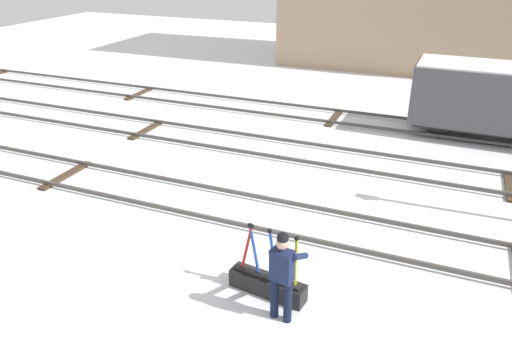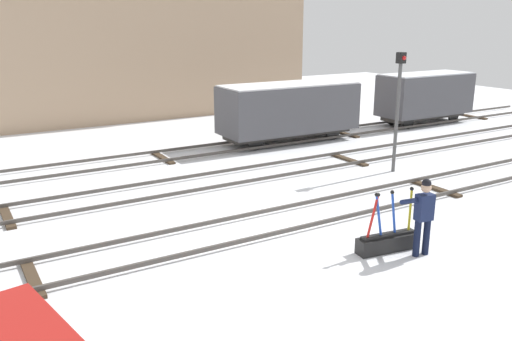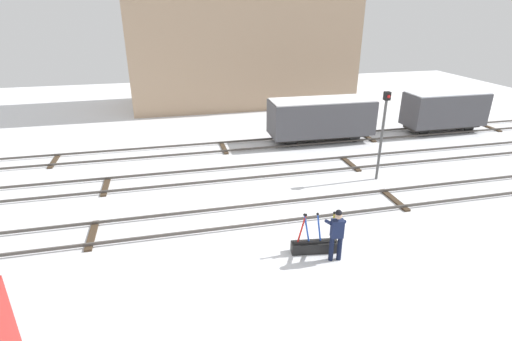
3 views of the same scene
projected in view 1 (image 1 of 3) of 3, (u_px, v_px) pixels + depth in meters
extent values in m
plane|color=white|center=(255.00, 216.00, 12.10)|extent=(60.00, 60.00, 0.00)
cube|color=#4C4742|center=(243.00, 225.00, 11.44)|extent=(44.00, 0.07, 0.10)
cube|color=#4C4742|center=(266.00, 198.00, 12.65)|extent=(44.00, 0.07, 0.10)
cube|color=#423323|center=(66.00, 175.00, 14.10)|extent=(0.24, 1.94, 0.08)
cube|color=#4C4742|center=(298.00, 160.00, 14.85)|extent=(44.00, 0.07, 0.10)
cube|color=#4C4742|center=(311.00, 144.00, 16.06)|extent=(44.00, 0.07, 0.10)
cube|color=#423323|center=(147.00, 130.00, 17.52)|extent=(0.24, 1.94, 0.08)
cube|color=#423323|center=(510.00, 186.00, 13.47)|extent=(0.24, 1.94, 0.08)
cube|color=#4C4742|center=(330.00, 122.00, 18.05)|extent=(44.00, 0.07, 0.10)
cube|color=#4C4742|center=(339.00, 110.00, 19.26)|extent=(44.00, 0.07, 0.10)
cube|color=#423323|center=(139.00, 94.00, 21.73)|extent=(0.24, 1.94, 0.08)
cube|color=#423323|center=(334.00, 118.00, 18.69)|extent=(0.24, 1.94, 0.08)
cube|color=black|center=(268.00, 285.00, 9.35)|extent=(1.55, 0.56, 0.36)
cube|color=black|center=(268.00, 276.00, 9.26)|extent=(1.38, 0.38, 0.06)
cylinder|color=red|center=(247.00, 248.00, 9.27)|extent=(0.29, 0.09, 1.04)
sphere|color=black|center=(252.00, 226.00, 9.00)|extent=(0.09, 0.09, 0.09)
cylinder|color=#1E47B7|center=(254.00, 250.00, 9.19)|extent=(0.25, 0.09, 1.04)
sphere|color=black|center=(250.00, 225.00, 9.02)|extent=(0.09, 0.09, 0.09)
cylinder|color=#1E47B7|center=(273.00, 256.00, 9.01)|extent=(0.22, 0.08, 1.05)
sphere|color=black|center=(270.00, 231.00, 8.82)|extent=(0.09, 0.09, 0.09)
cylinder|color=yellow|center=(296.00, 263.00, 8.80)|extent=(0.07, 0.06, 1.05)
sphere|color=black|center=(297.00, 238.00, 8.58)|extent=(0.09, 0.09, 0.09)
cylinder|color=#111831|center=(275.00, 297.00, 8.68)|extent=(0.15, 0.15, 0.84)
cylinder|color=#111831|center=(288.00, 302.00, 8.56)|extent=(0.15, 0.15, 0.84)
cube|color=#192347|center=(282.00, 265.00, 8.32)|extent=(0.41, 0.29, 0.59)
sphere|color=tan|center=(283.00, 243.00, 8.13)|extent=(0.23, 0.23, 0.23)
sphere|color=black|center=(283.00, 238.00, 8.09)|extent=(0.20, 0.20, 0.20)
cylinder|color=#192347|center=(278.00, 250.00, 8.58)|extent=(0.18, 0.57, 0.32)
cylinder|color=#192347|center=(300.00, 256.00, 8.37)|extent=(0.18, 0.56, 0.36)
cube|color=#2D2B28|center=(501.00, 129.00, 16.57)|extent=(5.67, 1.42, 0.20)
cube|color=#4C4C51|center=(508.00, 98.00, 16.12)|extent=(5.99, 2.29, 1.93)
cylinder|color=black|center=(439.00, 128.00, 16.79)|extent=(0.70, 0.11, 0.70)
cylinder|color=black|center=(442.00, 118.00, 17.79)|extent=(0.70, 0.11, 0.70)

